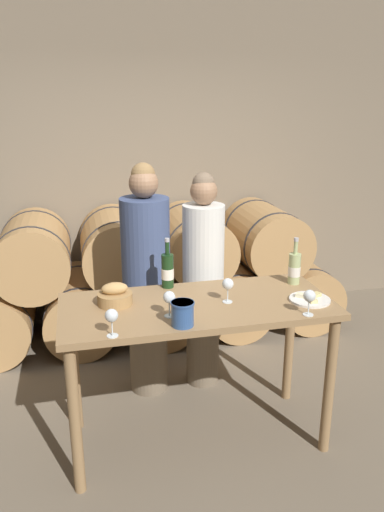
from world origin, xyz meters
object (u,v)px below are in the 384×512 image
wine_bottle_white (294,268)px  blue_crock (183,313)px  wine_glass_far_left (112,317)px  tasting_table (197,324)px  cheese_plate (310,299)px  wine_glass_center (228,285)px  wine_glass_right (309,297)px  wine_glass_left (169,298)px  wine_bottle_red (168,270)px  person_right (203,280)px  person_left (146,280)px  bread_basket (115,296)px

wine_bottle_white → blue_crock: 0.95m
wine_bottle_white → wine_glass_far_left: bearing=-158.1°
tasting_table → cheese_plate: size_ratio=6.59×
tasting_table → cheese_plate: (0.66, -0.12, 0.15)m
wine_glass_far_left → wine_glass_center: same height
wine_glass_far_left → wine_glass_right: size_ratio=1.00×
cheese_plate → wine_glass_far_left: (-1.19, -0.20, 0.10)m
wine_glass_far_left → wine_glass_left: same height
wine_bottle_red → blue_crock: size_ratio=2.40×
tasting_table → person_right: 0.69m
person_left → wine_bottle_white: 1.04m
person_right → wine_glass_center: bearing=-92.3°
wine_bottle_red → wine_bottle_white: (0.81, -0.12, -0.01)m
cheese_plate → wine_bottle_red: bearing=152.1°
wine_glass_center → wine_glass_far_left: bearing=-157.6°
person_left → wine_bottle_white: size_ratio=5.48×
tasting_table → blue_crock: 0.37m
cheese_plate → person_left: bearing=138.5°
bread_basket → wine_glass_right: (1.04, -0.40, 0.06)m
wine_glass_far_left → person_left: bearing=72.1°
bread_basket → wine_glass_far_left: 0.42m
bread_basket → wine_glass_center: size_ratio=1.37×
person_right → wine_glass_far_left: size_ratio=10.79×
tasting_table → person_right: person_right is taller
wine_glass_right → wine_glass_far_left: bearing=-179.5°
bread_basket → wine_glass_far_left: size_ratio=1.37×
person_right → wine_bottle_red: person_right is taller
tasting_table → wine_glass_center: size_ratio=10.76×
wine_bottle_red → blue_crock: bearing=-92.6°
wine_glass_right → wine_bottle_red: bearing=138.7°
tasting_table → wine_glass_far_left: size_ratio=10.76×
person_left → wine_bottle_red: bearing=-76.1°
wine_bottle_white → cheese_plate: 0.31m
cheese_plate → tasting_table: bearing=170.2°
wine_bottle_white → wine_glass_center: wine_bottle_white is taller
person_left → wine_bottle_red: person_left is taller
tasting_table → bread_basket: bearing=168.3°
bread_basket → cheese_plate: (1.14, -0.21, -0.04)m
person_left → blue_crock: person_left is taller
blue_crock → wine_bottle_white: bearing=28.1°
wine_glass_center → wine_glass_right: 0.48m
tasting_table → wine_glass_right: bearing=-28.1°
person_right → wine_bottle_red: (-0.33, -0.36, 0.22)m
wine_bottle_red → wine_glass_center: wine_bottle_red is taller
wine_bottle_red → wine_glass_right: wine_bottle_red is taller
person_right → wine_glass_right: person_right is taller
person_left → person_right: person_left is taller
blue_crock → wine_glass_left: wine_glass_left is taller
wine_bottle_white → wine_bottle_red: bearing=171.3°
wine_bottle_white → cheese_plate: (-0.03, -0.29, -0.09)m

